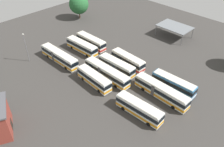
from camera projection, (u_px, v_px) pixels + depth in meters
The scene contains 17 objects.
ground_plane at pixel (111, 75), 63.92m from camera, with size 108.21×108.21×0.00m, color #383533.
bus_row0_slot0 at pixel (59, 57), 67.85m from camera, with size 14.33×2.84×3.45m.
bus_row0_slot2 at pixel (82, 46), 72.51m from camera, with size 11.63×3.04×3.45m.
bus_row0_slot3 at pixel (91, 42), 75.03m from camera, with size 11.33×2.71×3.45m.
bus_row1_slot0 at pixel (94, 79), 59.42m from camera, with size 10.84×3.10×3.45m.
bus_row1_slot1 at pixel (107, 73), 61.55m from camera, with size 14.29×2.67×3.45m.
bus_row1_slot2 at pixel (117, 66), 64.03m from camera, with size 11.26×2.86×3.45m.
bus_row1_slot3 at pixel (128, 60), 66.25m from camera, with size 10.98×3.07×3.45m.
bus_row2_slot0 at pixel (139, 109), 50.90m from camera, with size 11.22×3.16×3.45m.
bus_row2_slot2 at pixel (161, 91), 55.56m from camera, with size 14.34×2.94×3.45m.
bus_row2_slot3 at pixel (174, 84), 57.71m from camera, with size 11.29×2.93×3.45m.
maintenance_shelter at pixel (175, 27), 79.54m from camera, with size 10.92×7.47×3.84m.
lamp_post_near_entrance at pixel (26, 47), 66.38m from camera, with size 0.56×0.28×8.85m.
tree_northeast at pixel (79, 4), 90.83m from camera, with size 7.53×7.53×9.54m.
puddle_between_rows at pixel (124, 57), 70.96m from camera, with size 1.85×1.85×0.01m, color black.
puddle_back_corner at pixel (187, 86), 59.95m from camera, with size 3.88×3.88×0.01m, color black.
puddle_front_lane at pixel (82, 73), 64.52m from camera, with size 3.28×3.28×0.01m, color black.
Camera 1 is at (36.15, -36.29, 38.23)m, focal length 37.77 mm.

